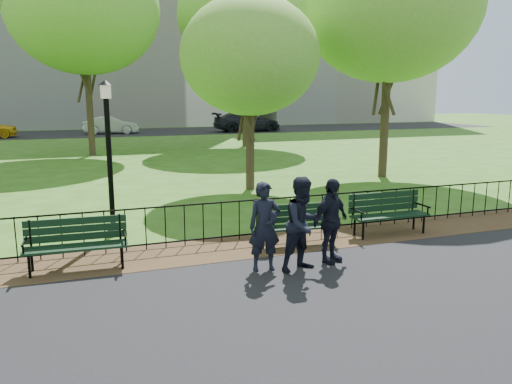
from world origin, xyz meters
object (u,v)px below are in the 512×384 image
object	(u,v)px
tree_far_c	(83,9)
tree_mid_e	(390,6)
tree_far_e	(245,16)
person_left	(265,227)
park_bench_left_a	(76,238)
park_bench_main	(283,220)
lamppost	(109,153)
person_mid	(303,224)
sedan_silver	(111,125)
person_right	(331,221)
tree_near_e	(250,56)
park_bench_right_a	(387,209)
sedan_dark	(247,122)

from	to	relation	value
tree_far_c	tree_mid_e	bearing A→B (deg)	-46.90
tree_far_e	person_left	bearing A→B (deg)	-107.71
park_bench_left_a	park_bench_main	bearing A→B (deg)	2.18
park_bench_main	tree_far_e	distance (m)	21.93
person_left	lamppost	bearing A→B (deg)	133.06
person_mid	sedan_silver	xyz separation A→B (m)	(-0.99, 33.98, -0.15)
person_mid	person_right	size ratio (longest dim) A/B	1.07
tree_near_e	sedan_silver	world-z (taller)	tree_near_e
tree_mid_e	person_left	world-z (taller)	tree_mid_e
park_bench_right_a	person_right	xyz separation A→B (m)	(-2.16, -1.31, 0.22)
park_bench_main	tree_far_e	size ratio (longest dim) A/B	0.16
sedan_silver	tree_far_c	bearing A→B (deg)	-179.79
park_bench_main	person_right	size ratio (longest dim) A/B	1.11
tree_mid_e	tree_near_e	bearing A→B (deg)	-173.07
lamppost	person_left	bearing A→B (deg)	-53.92
park_bench_right_a	tree_mid_e	xyz separation A→B (m)	(4.53, 6.93, 5.71)
person_mid	tree_far_e	bearing A→B (deg)	58.58
park_bench_right_a	sedan_silver	xyz separation A→B (m)	(-3.81, 32.45, 0.12)
park_bench_left_a	tree_near_e	distance (m)	9.21
park_bench_main	person_right	xyz separation A→B (m)	(0.46, -1.20, 0.23)
person_right	sedan_silver	size ratio (longest dim) A/B	0.38
person_left	park_bench_left_a	bearing A→B (deg)	166.25
lamppost	sedan_silver	size ratio (longest dim) A/B	0.81
lamppost	tree_far_e	size ratio (longest dim) A/B	0.31
park_bench_main	lamppost	xyz separation A→B (m)	(-3.27, 2.12, 1.29)
park_bench_right_a	person_mid	distance (m)	3.22
person_left	person_right	distance (m)	1.32
tree_near_e	sedan_silver	size ratio (longest dim) A/B	1.47
park_bench_left_a	person_mid	world-z (taller)	person_mid
tree_far_c	sedan_silver	bearing A→B (deg)	82.27
park_bench_main	tree_near_e	xyz separation A→B (m)	(1.49, 6.36, 3.76)
person_right	tree_near_e	bearing A→B (deg)	57.71
sedan_silver	tree_mid_e	bearing A→B (deg)	-153.97
tree_far_c	park_bench_main	bearing A→B (deg)	-80.06
park_bench_right_a	tree_near_e	xyz separation A→B (m)	(-1.13, 6.25, 3.75)
tree_far_e	sedan_silver	size ratio (longest dim) A/B	2.59
tree_near_e	person_right	distance (m)	8.40
person_mid	sedan_silver	world-z (taller)	person_mid
person_right	sedan_silver	xyz separation A→B (m)	(-1.65, 33.76, -0.10)
sedan_dark	person_right	bearing A→B (deg)	164.78
tree_near_e	sedan_dark	bearing A→B (deg)	71.39
tree_far_c	person_right	size ratio (longest dim) A/B	6.53
park_bench_main	tree_mid_e	xyz separation A→B (m)	(7.14, 7.05, 5.71)
sedan_dark	tree_far_c	bearing A→B (deg)	136.55
park_bench_left_a	tree_far_e	world-z (taller)	tree_far_e
person_left	sedan_silver	size ratio (longest dim) A/B	0.38
lamppost	person_mid	world-z (taller)	lamppost
park_bench_left_a	person_right	bearing A→B (deg)	-12.66
person_left	sedan_silver	xyz separation A→B (m)	(-0.34, 33.74, -0.10)
park_bench_right_a	tree_far_c	bearing A→B (deg)	108.63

